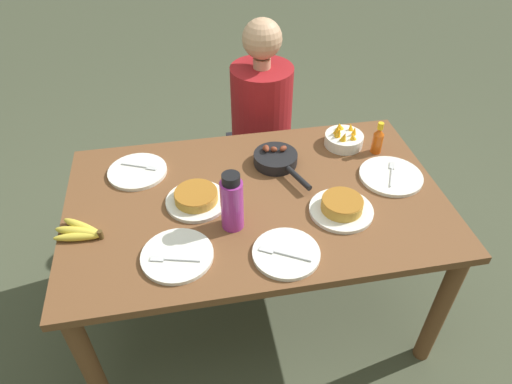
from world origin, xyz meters
TOP-DOWN VIEW (x-y plane):
  - ground_plane at (0.00, 0.00)m, footprint 14.00×14.00m
  - dining_table at (0.00, 0.00)m, footprint 1.53×0.94m
  - banana_bunch at (-0.68, -0.09)m, footprint 0.19×0.14m
  - skillet at (0.13, 0.20)m, footprint 0.20×0.34m
  - frittata_plate_center at (-0.24, 0.01)m, footprint 0.25×0.25m
  - frittata_plate_side at (0.31, -0.14)m, footprint 0.25×0.25m
  - empty_plate_near_front at (0.59, 0.02)m, footprint 0.27×0.27m
  - empty_plate_far_left at (0.05, -0.32)m, footprint 0.24×0.24m
  - empty_plate_far_right at (-0.33, -0.26)m, footprint 0.26×0.26m
  - empty_plate_mid_edge at (-0.48, 0.25)m, footprint 0.25×0.25m
  - fruit_bowl_mango at (0.47, 0.30)m, footprint 0.18×0.18m
  - water_bottle at (-0.12, -0.14)m, footprint 0.09×0.09m
  - hot_sauce_bottle at (0.60, 0.21)m, footprint 0.05×0.05m
  - person_figure at (0.16, 0.72)m, footprint 0.36×0.36m

SIDE VIEW (x-z plane):
  - ground_plane at x=0.00m, z-range 0.00..0.00m
  - person_figure at x=0.16m, z-range -0.10..1.09m
  - dining_table at x=0.00m, z-range 0.27..1.00m
  - empty_plate_near_front at x=0.59m, z-range 0.73..0.75m
  - empty_plate_mid_edge at x=-0.48m, z-range 0.73..0.75m
  - empty_plate_far_right at x=-0.33m, z-range 0.73..0.75m
  - empty_plate_far_left at x=0.05m, z-range 0.73..0.75m
  - banana_bunch at x=-0.68m, z-range 0.73..0.77m
  - frittata_plate_center at x=-0.24m, z-range 0.73..0.78m
  - frittata_plate_side at x=0.31m, z-range 0.72..0.79m
  - skillet at x=0.13m, z-range 0.72..0.80m
  - fruit_bowl_mango at x=0.47m, z-range 0.71..0.82m
  - hot_sauce_bottle at x=0.60m, z-range 0.72..0.87m
  - water_bottle at x=-0.12m, z-range 0.72..0.97m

